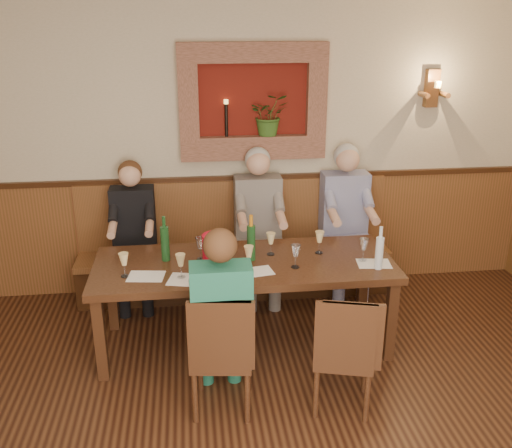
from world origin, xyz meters
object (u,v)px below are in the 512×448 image
(chair_near_right, at_px, (342,374))
(spittoon_bucket, at_px, (217,250))
(chair_near_left, at_px, (222,375))
(water_bottle, at_px, (379,252))
(dining_table, at_px, (244,270))
(person_bench_right, at_px, (345,234))
(wine_bottle_green_a, at_px, (251,242))
(wine_bottle_green_b, at_px, (165,243))
(bench, at_px, (235,262))
(person_chair_front, at_px, (221,335))
(person_bench_mid, at_px, (259,238))
(person_bench_left, at_px, (135,248))

(chair_near_right, xyz_separation_m, spittoon_bucket, (-0.81, 0.86, 0.62))
(chair_near_left, xyz_separation_m, water_bottle, (1.26, 0.57, 0.62))
(dining_table, xyz_separation_m, person_bench_right, (1.06, 0.84, -0.06))
(wine_bottle_green_a, bearing_deg, spittoon_bucket, -165.80)
(chair_near_left, bearing_deg, spittoon_bucket, 95.97)
(person_bench_right, xyz_separation_m, wine_bottle_green_b, (-1.69, -0.73, 0.29))
(bench, bearing_deg, wine_bottle_green_b, -126.80)
(bench, xyz_separation_m, wine_bottle_green_a, (0.06, -0.91, 0.58))
(person_chair_front, distance_m, water_bottle, 1.41)
(chair_near_right, height_order, person_chair_front, person_chair_front)
(dining_table, xyz_separation_m, chair_near_right, (0.59, -0.89, -0.41))
(bench, relative_size, person_bench_mid, 2.05)
(wine_bottle_green_b, bearing_deg, person_bench_mid, 40.69)
(person_bench_mid, bearing_deg, person_chair_front, -105.88)
(chair_near_right, xyz_separation_m, person_bench_mid, (-0.37, 1.73, 0.35))
(person_bench_mid, xyz_separation_m, person_chair_front, (-0.46, -1.62, -0.04))
(chair_near_left, bearing_deg, person_bench_mid, 81.67)
(dining_table, relative_size, wine_bottle_green_b, 6.42)
(dining_table, relative_size, person_bench_left, 1.74)
(dining_table, height_order, person_bench_left, person_bench_left)
(person_bench_left, distance_m, spittoon_bucket, 1.18)
(spittoon_bucket, distance_m, wine_bottle_green_a, 0.29)
(bench, bearing_deg, chair_near_left, -97.76)
(person_chair_front, xyz_separation_m, water_bottle, (1.26, 0.53, 0.32))
(chair_near_left, xyz_separation_m, wine_bottle_green_a, (0.30, 0.85, 0.64))
(wine_bottle_green_b, height_order, water_bottle, wine_bottle_green_b)
(bench, relative_size, person_bench_left, 2.18)
(person_bench_mid, height_order, spittoon_bucket, person_bench_mid)
(person_chair_front, height_order, wine_bottle_green_b, person_chair_front)
(person_bench_right, relative_size, spittoon_bucket, 5.79)
(chair_near_left, relative_size, chair_near_right, 1.03)
(chair_near_right, bearing_deg, person_bench_right, 89.83)
(person_bench_left, bearing_deg, chair_near_left, -66.98)
(chair_near_left, height_order, spittoon_bucket, spittoon_bucket)
(person_chair_front, bearing_deg, wine_bottle_green_b, 113.61)
(bench, relative_size, chair_near_right, 3.33)
(water_bottle, bearing_deg, chair_near_left, -155.88)
(bench, bearing_deg, spittoon_bucket, -102.76)
(bench, bearing_deg, water_bottle, -49.32)
(spittoon_bucket, distance_m, wine_bottle_green_b, 0.43)
(bench, relative_size, person_bench_right, 2.03)
(chair_near_left, xyz_separation_m, chair_near_right, (0.83, -0.08, -0.01))
(wine_bottle_green_b, bearing_deg, spittoon_bucket, -19.67)
(chair_near_left, bearing_deg, wine_bottle_green_a, 77.93)
(wine_bottle_green_b, bearing_deg, person_chair_front, -66.39)
(person_bench_left, xyz_separation_m, spittoon_bucket, (0.72, -0.88, 0.31))
(bench, distance_m, spittoon_bucket, 1.15)
(dining_table, xyz_separation_m, chair_near_left, (-0.24, -0.82, -0.40))
(wine_bottle_green_a, distance_m, water_bottle, 1.01)
(bench, xyz_separation_m, person_bench_left, (-0.94, -0.10, 0.24))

